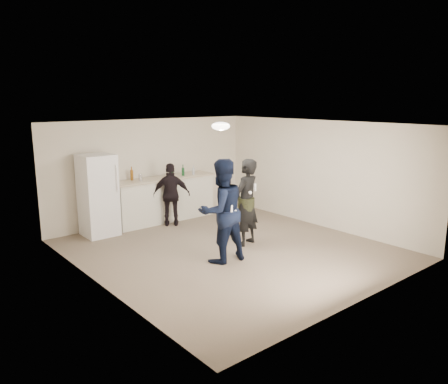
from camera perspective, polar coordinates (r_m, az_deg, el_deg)
floor at (r=8.88m, az=0.83°, el=-7.49°), size 6.00×6.00×0.00m
ceiling at (r=8.38m, az=0.88°, el=8.84°), size 6.00×6.00×0.00m
wall_back at (r=10.96m, az=-9.40°, el=2.87°), size 6.00×0.00×6.00m
wall_front at (r=6.62m, az=18.02°, el=-3.61°), size 6.00×0.00×6.00m
wall_left at (r=7.11m, az=-16.25°, el=-2.43°), size 0.00×6.00×6.00m
wall_right at (r=10.51m, az=12.34°, el=2.36°), size 0.00×6.00×6.00m
counter at (r=10.89m, az=-7.75°, el=-1.03°), size 2.60×0.56×1.05m
counter_top at (r=10.78m, az=-7.83°, el=1.79°), size 2.68×0.64×0.04m
fridge at (r=9.96m, az=-16.13°, el=-0.42°), size 0.70×0.70×1.80m
fridge_handle at (r=9.67m, az=-13.87°, el=1.76°), size 0.02×0.02×0.60m
ceiling_dome at (r=8.61m, az=-0.43°, el=8.60°), size 0.36×0.36×0.16m
shaker at (r=10.37m, az=-10.87°, el=1.87°), size 0.08×0.08×0.17m
man at (r=7.99m, az=-0.34°, el=-2.49°), size 0.99×0.81×1.92m
woman at (r=8.95m, az=2.93°, el=-1.35°), size 0.74×0.58×1.80m
camo_shorts at (r=8.96m, az=2.93°, el=-1.64°), size 0.34×0.34×0.28m
spectator at (r=10.39m, az=-6.88°, el=-0.36°), size 0.94×0.79×1.50m
remote_man at (r=7.76m, az=0.97°, el=-2.26°), size 0.04×0.04×0.15m
nunchuk_man at (r=7.88m, az=1.49°, el=-2.57°), size 0.07×0.07×0.07m
remote_woman at (r=8.70m, az=4.07°, el=0.62°), size 0.04×0.04×0.15m
nunchuk_woman at (r=8.67m, az=3.44°, el=-0.08°), size 0.07×0.07×0.07m
bottle_cluster at (r=10.78m, az=-7.54°, el=2.49°), size 1.64×0.37×0.24m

